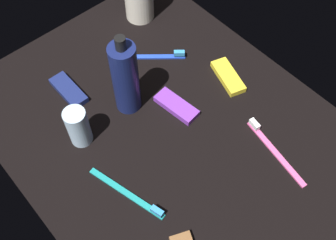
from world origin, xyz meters
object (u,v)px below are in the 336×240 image
(toothbrush_pink, at_px, (273,148))
(snack_bar_yellow, at_px, (228,77))
(snack_bar_purple, at_px, (176,106))
(deodorant_stick, at_px, (78,127))
(lotion_bottle, at_px, (125,78))
(toothbrush_teal, at_px, (131,195))
(snack_bar_navy, at_px, (69,90))
(toothbrush_blue, at_px, (153,56))

(toothbrush_pink, relative_size, snack_bar_yellow, 1.73)
(toothbrush_pink, height_order, snack_bar_purple, toothbrush_pink)
(deodorant_stick, distance_m, snack_bar_purple, 0.22)
(lotion_bottle, distance_m, toothbrush_teal, 0.24)
(snack_bar_navy, relative_size, snack_bar_purple, 1.00)
(toothbrush_pink, xyz_separation_m, toothbrush_blue, (-0.36, -0.02, 0.00))
(snack_bar_yellow, relative_size, snack_bar_navy, 1.00)
(snack_bar_yellow, relative_size, snack_bar_purple, 1.00)
(lotion_bottle, relative_size, toothbrush_teal, 1.20)
(snack_bar_navy, distance_m, snack_bar_purple, 0.25)
(snack_bar_yellow, bearing_deg, snack_bar_navy, -107.52)
(toothbrush_teal, height_order, snack_bar_navy, toothbrush_teal)
(snack_bar_yellow, height_order, snack_bar_navy, same)
(deodorant_stick, height_order, toothbrush_teal, deodorant_stick)
(toothbrush_blue, relative_size, toothbrush_teal, 0.81)
(lotion_bottle, distance_m, toothbrush_blue, 0.17)
(lotion_bottle, bearing_deg, snack_bar_navy, -144.84)
(deodorant_stick, height_order, snack_bar_purple, deodorant_stick)
(toothbrush_teal, xyz_separation_m, snack_bar_yellow, (-0.08, 0.36, 0.00))
(lotion_bottle, height_order, snack_bar_yellow, lotion_bottle)
(toothbrush_blue, relative_size, snack_bar_navy, 1.38)
(toothbrush_blue, bearing_deg, deodorant_stick, -74.27)
(deodorant_stick, distance_m, snack_bar_yellow, 0.37)
(toothbrush_teal, relative_size, snack_bar_navy, 1.70)
(snack_bar_navy, height_order, snack_bar_purple, same)
(lotion_bottle, relative_size, toothbrush_pink, 1.18)
(lotion_bottle, height_order, snack_bar_purple, lotion_bottle)
(toothbrush_blue, bearing_deg, snack_bar_purple, -21.30)
(lotion_bottle, xyz_separation_m, toothbrush_blue, (-0.07, 0.13, -0.09))
(toothbrush_blue, xyz_separation_m, snack_bar_purple, (0.15, -0.06, 0.00))
(toothbrush_blue, xyz_separation_m, toothbrush_teal, (0.25, -0.27, 0.00))
(toothbrush_pink, relative_size, toothbrush_teal, 1.01)
(deodorant_stick, relative_size, toothbrush_teal, 0.55)
(lotion_bottle, relative_size, snack_bar_navy, 2.04)
(toothbrush_teal, relative_size, snack_bar_yellow, 1.70)
(toothbrush_pink, xyz_separation_m, snack_bar_yellow, (-0.20, 0.07, 0.00))
(toothbrush_teal, bearing_deg, deodorant_stick, 178.58)
(lotion_bottle, distance_m, toothbrush_pink, 0.34)
(toothbrush_teal, distance_m, snack_bar_navy, 0.30)
(toothbrush_pink, height_order, toothbrush_blue, same)
(lotion_bottle, bearing_deg, snack_bar_purple, 43.03)
(toothbrush_pink, distance_m, snack_bar_purple, 0.23)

